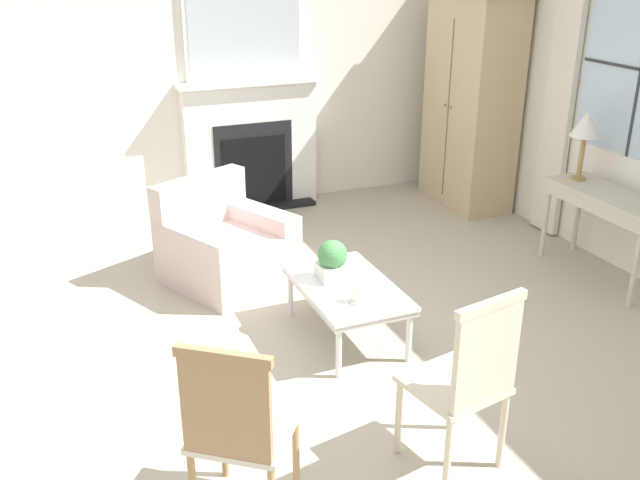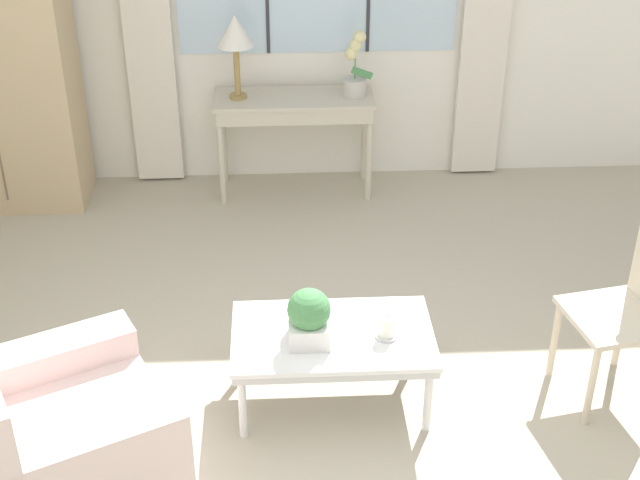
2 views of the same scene
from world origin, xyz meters
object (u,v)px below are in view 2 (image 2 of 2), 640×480
coffee_table (333,340)px  potted_plant_small (309,317)px  table_lamp (235,34)px  potted_orchid (355,71)px  pillar_candle (387,328)px  armchair_upholstered (61,439)px  console_table (294,109)px  side_chair_wooden (638,294)px

coffee_table → potted_plant_small: potted_plant_small is taller
table_lamp → potted_orchid: bearing=0.3°
potted_orchid → pillar_candle: size_ratio=3.64×
pillar_candle → armchair_upholstered: bearing=-161.9°
potted_orchid → potted_plant_small: potted_orchid is taller
coffee_table → potted_orchid: bearing=82.7°
potted_orchid → armchair_upholstered: 3.31m
table_lamp → armchair_upholstered: table_lamp is taller
pillar_candle → potted_orchid: bearing=88.9°
armchair_upholstered → pillar_candle: armchair_upholstered is taller
console_table → pillar_candle: bearing=-81.1°
potted_orchid → table_lamp: bearing=-179.7°
potted_plant_small → coffee_table: bearing=26.3°
potted_orchid → side_chair_wooden: size_ratio=0.44×
console_table → coffee_table: 2.36m
potted_plant_small → pillar_candle: (0.37, 0.01, -0.09)m
side_chair_wooden → potted_plant_small: (-1.59, -0.05, -0.04)m
side_chair_wooden → potted_plant_small: side_chair_wooden is taller
potted_plant_small → console_table: bearing=90.1°
coffee_table → potted_plant_small: size_ratio=3.44×
potted_orchid → armchair_upholstered: bearing=-117.8°
table_lamp → side_chair_wooden: 3.13m
armchair_upholstered → potted_plant_small: 1.23m
table_lamp → armchair_upholstered: bearing=-103.9°
table_lamp → side_chair_wooden: bearing=-49.9°
table_lamp → side_chair_wooden: table_lamp is taller
potted_orchid → pillar_candle: 2.44m
console_table → pillar_candle: (0.38, -2.39, -0.17)m
pillar_candle → side_chair_wooden: bearing=2.0°
armchair_upholstered → pillar_candle: 1.56m
table_lamp → potted_orchid: 0.85m
coffee_table → potted_plant_small: (-0.12, -0.06, 0.18)m
potted_plant_small → pillar_candle: potted_plant_small is taller
console_table → armchair_upholstered: armchair_upholstered is taller
console_table → pillar_candle: 2.43m
side_chair_wooden → pillar_candle: size_ratio=8.26×
console_table → table_lamp: (-0.39, -0.00, 0.54)m
armchair_upholstered → coffee_table: (1.22, 0.53, 0.09)m
armchair_upholstered → side_chair_wooden: (2.69, 0.52, 0.31)m
potted_orchid → pillar_candle: potted_orchid is taller
console_table → table_lamp: 0.66m
potted_orchid → potted_plant_small: 2.47m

